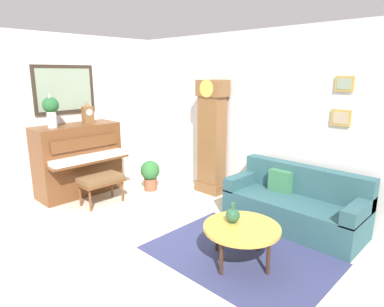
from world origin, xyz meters
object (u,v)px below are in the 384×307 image
coffee_table (242,229)px  potted_plant (150,173)px  piano (79,159)px  flower_vase (51,108)px  grandfather_clock (212,140)px  green_jug (233,215)px  couch (295,205)px  piano_bench (101,180)px  mantel_clock (88,114)px

coffee_table → potted_plant: size_ratio=1.57×
potted_plant → coffee_table: bearing=-17.1°
piano → flower_vase: (0.00, -0.40, 0.94)m
grandfather_clock → green_jug: size_ratio=8.46×
couch → coffee_table: couch is taller
piano_bench → grandfather_clock: (0.93, 1.72, 0.56)m
piano_bench → couch: (2.70, 1.48, -0.09)m
piano_bench → grandfather_clock: bearing=61.5°
coffee_table → piano: bearing=-177.1°
couch → potted_plant: 2.69m
grandfather_clock → flower_vase: size_ratio=3.50×
piano → coffee_table: 3.45m
piano_bench → grandfather_clock: size_ratio=0.34×
piano → piano_bench: bearing=0.0°
coffee_table → couch: bearing=90.9°
flower_vase → potted_plant: bearing=61.1°
flower_vase → green_jug: 3.51m
piano → coffee_table: piano is taller
coffee_table → mantel_clock: size_ratio=2.32×
grandfather_clock → potted_plant: (-0.87, -0.72, -0.64)m
piano_bench → flower_vase: bearing=-150.5°
piano → piano_bench: size_ratio=2.06×
coffee_table → flower_vase: bearing=-170.4°
piano → potted_plant: (0.77, 0.99, -0.31)m
couch → grandfather_clock: bearing=172.5°
green_jug → piano_bench: bearing=-175.9°
grandfather_clock → mantel_clock: 2.26m
coffee_table → mantel_clock: 3.58m
piano → mantel_clock: size_ratio=3.79×
potted_plant → mantel_clock: bearing=-135.7°
grandfather_clock → potted_plant: grandfather_clock is taller
piano_bench → coffee_table: 2.73m
green_jug → grandfather_clock: bearing=137.1°
piano → mantel_clock: bearing=89.3°
grandfather_clock → flower_vase: 2.75m
piano → couch: (3.42, 1.49, -0.32)m
coffee_table → potted_plant: bearing=162.9°
grandfather_clock → piano_bench: bearing=-118.5°
couch → green_jug: (-0.12, -1.30, 0.22)m
piano → green_jug: (3.30, 0.19, -0.10)m
mantel_clock → green_jug: (3.30, -0.06, -0.89)m
couch → flower_vase: flower_vase is taller
coffee_table → grandfather_clock: bearing=139.3°
coffee_table → potted_plant: 2.79m
mantel_clock → flower_vase: size_ratio=0.66×
flower_vase → potted_plant: (0.77, 1.40, -1.25)m
piano → coffee_table: bearing=2.9°
green_jug → piano: bearing=-176.8°
piano_bench → flower_vase: (-0.71, -0.40, 1.17)m
mantel_clock → potted_plant: mantel_clock is taller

